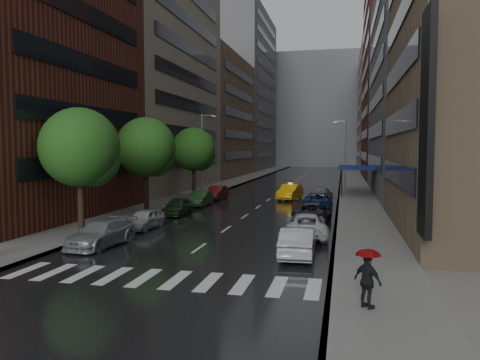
# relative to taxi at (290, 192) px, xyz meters

# --- Properties ---
(ground) EXTENTS (220.00, 220.00, 0.00)m
(ground) POSITION_rel_taxi_xyz_m (-2.16, -28.67, -0.80)
(ground) COLOR gray
(ground) RESTS_ON ground
(road) EXTENTS (14.00, 140.00, 0.01)m
(road) POSITION_rel_taxi_xyz_m (-2.16, 21.33, -0.79)
(road) COLOR black
(road) RESTS_ON ground
(sidewalk_left) EXTENTS (4.00, 140.00, 0.15)m
(sidewalk_left) POSITION_rel_taxi_xyz_m (-11.16, 21.33, -0.72)
(sidewalk_left) COLOR gray
(sidewalk_left) RESTS_ON ground
(sidewalk_right) EXTENTS (4.00, 140.00, 0.15)m
(sidewalk_right) POSITION_rel_taxi_xyz_m (6.84, 21.33, -0.72)
(sidewalk_right) COLOR gray
(sidewalk_right) RESTS_ON ground
(crosswalk) EXTENTS (13.15, 2.80, 0.01)m
(crosswalk) POSITION_rel_taxi_xyz_m (-1.96, -30.67, -0.79)
(crosswalk) COLOR silver
(crosswalk) RESTS_ON ground
(buildings_left) EXTENTS (8.00, 108.00, 38.00)m
(buildings_left) POSITION_rel_taxi_xyz_m (-17.16, 30.12, 15.19)
(buildings_left) COLOR maroon
(buildings_left) RESTS_ON ground
(buildings_right) EXTENTS (8.05, 109.10, 36.00)m
(buildings_right) POSITION_rel_taxi_xyz_m (12.84, 28.03, 14.23)
(buildings_right) COLOR #937A5B
(buildings_right) RESTS_ON ground
(building_far) EXTENTS (40.00, 14.00, 32.00)m
(building_far) POSITION_rel_taxi_xyz_m (-2.16, 89.33, 15.20)
(building_far) COLOR slate
(building_far) RESTS_ON ground
(tree_near) EXTENTS (4.98, 4.98, 7.93)m
(tree_near) POSITION_rel_taxi_xyz_m (-10.76, -22.06, 4.63)
(tree_near) COLOR #382619
(tree_near) RESTS_ON ground
(tree_mid) EXTENTS (4.99, 4.99, 7.95)m
(tree_mid) POSITION_rel_taxi_xyz_m (-10.76, -12.02, 4.64)
(tree_mid) COLOR #382619
(tree_mid) RESTS_ON ground
(tree_far) EXTENTS (4.79, 4.79, 7.64)m
(tree_far) POSITION_rel_taxi_xyz_m (-10.76, 0.70, 4.43)
(tree_far) COLOR #382619
(tree_far) RESTS_ON ground
(taxi) EXTENTS (2.43, 5.06, 1.60)m
(taxi) POSITION_rel_taxi_xyz_m (0.00, 0.00, 0.00)
(taxi) COLOR #DE9F0B
(taxi) RESTS_ON ground
(parked_cars_left) EXTENTS (2.45, 28.71, 1.43)m
(parked_cars_left) POSITION_rel_taxi_xyz_m (-7.56, -14.59, -0.10)
(parked_cars_left) COLOR gray
(parked_cars_left) RESTS_ON ground
(parked_cars_right) EXTENTS (2.95, 29.22, 1.52)m
(parked_cars_right) POSITION_rel_taxi_xyz_m (3.24, -13.16, -0.06)
(parked_cars_right) COLOR #9C9FA5
(parked_cars_right) RESTS_ON ground
(ped_red_umbrella) EXTENTS (1.09, 1.04, 2.01)m
(ped_red_umbrella) POSITION_rel_taxi_xyz_m (6.23, -32.90, 0.53)
(ped_red_umbrella) COLOR black
(ped_red_umbrella) RESTS_ON sidewalk_right
(street_lamp_left) EXTENTS (1.74, 0.22, 9.00)m
(street_lamp_left) POSITION_rel_taxi_xyz_m (-9.88, 1.33, 4.09)
(street_lamp_left) COLOR gray
(street_lamp_left) RESTS_ON sidewalk_left
(street_lamp_right) EXTENTS (1.74, 0.22, 9.00)m
(street_lamp_right) POSITION_rel_taxi_xyz_m (5.56, 16.33, 4.09)
(street_lamp_right) COLOR gray
(street_lamp_right) RESTS_ON sidewalk_right
(awning) EXTENTS (4.00, 8.00, 3.12)m
(awning) POSITION_rel_taxi_xyz_m (6.82, 6.33, 2.33)
(awning) COLOR navy
(awning) RESTS_ON sidewalk_right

